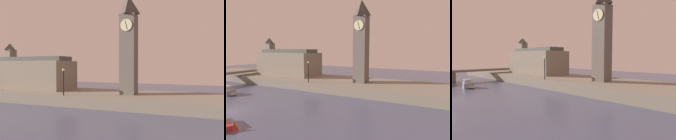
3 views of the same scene
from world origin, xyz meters
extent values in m
cube|color=slate|center=(0.00, 20.00, 0.75)|extent=(70.00, 12.00, 1.50)
cube|color=#5B544C|center=(9.28, 19.62, 7.40)|extent=(2.25, 2.25, 11.81)
cylinder|color=beige|center=(9.28, 18.43, 11.60)|extent=(1.71, 0.12, 1.71)
cube|color=black|center=(9.28, 18.36, 11.60)|extent=(0.39, 0.04, 1.34)
cube|color=slate|center=(-9.45, 21.32, 4.06)|extent=(14.05, 6.62, 5.11)
cube|color=slate|center=(-15.59, 21.32, 5.20)|extent=(1.76, 1.76, 7.40)
pyramid|color=#474C42|center=(-15.59, 21.32, 9.53)|extent=(1.93, 1.93, 1.26)
cube|color=#42473D|center=(-9.45, 21.32, 7.01)|extent=(13.35, 3.97, 0.80)
cube|color=#6B6051|center=(-18.69, 7.35, 2.33)|extent=(2.60, 29.30, 0.50)
cylinder|color=black|center=(1.09, 14.81, 3.24)|extent=(0.16, 0.16, 3.47)
sphere|color=#F2E099|center=(1.09, 14.81, 5.15)|extent=(0.36, 0.36, 0.36)
cube|color=gray|center=(-8.70, 5.73, 0.45)|extent=(2.80, 1.96, 0.89)
cube|color=#A8ADB2|center=(-9.01, 5.73, 1.18)|extent=(1.45, 1.28, 0.57)
cone|color=gray|center=(-7.41, 5.73, 0.49)|extent=(1.59, 1.59, 0.64)
camera|label=1|loc=(19.43, -12.63, 5.69)|focal=36.43mm
camera|label=2|loc=(23.31, -14.20, 7.76)|focal=32.48mm
camera|label=3|loc=(25.69, -5.37, 5.26)|focal=30.00mm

